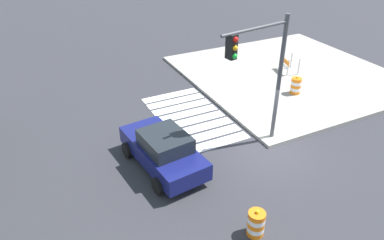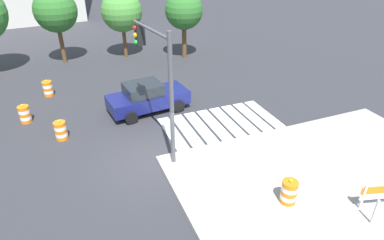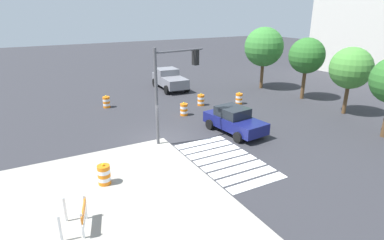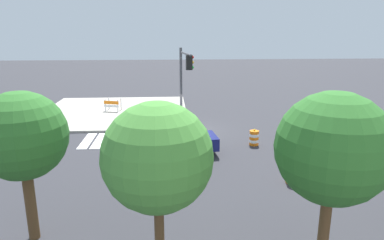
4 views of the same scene
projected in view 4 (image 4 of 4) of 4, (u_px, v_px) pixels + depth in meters
name	position (u px, v px, depth m)	size (l,w,h in m)	color
ground_plane	(190.00, 131.00, 23.95)	(120.00, 120.00, 0.00)	#2D2D33
sidewalk_corner	(115.00, 112.00, 29.33)	(12.00, 12.00, 0.15)	#9E998E
crosswalk_stripes	(129.00, 140.00, 21.95)	(5.85, 3.20, 0.02)	silver
sports_car	(179.00, 140.00, 19.29)	(4.48, 2.51, 1.63)	navy
traffic_barrel_near_corner	(292.00, 173.00, 15.72)	(0.56, 0.56, 1.02)	orange
traffic_barrel_crosswalk_end	(254.00, 138.00, 20.91)	(0.56, 0.56, 1.02)	orange
traffic_barrel_median_near	(302.00, 118.00, 25.67)	(0.56, 0.56, 1.02)	orange
traffic_barrel_median_far	(294.00, 151.00, 18.69)	(0.56, 0.56, 1.02)	orange
traffic_barrel_on_sidewalk	(143.00, 109.00, 27.84)	(0.56, 0.56, 1.02)	orange
construction_barricade	(112.00, 104.00, 29.09)	(1.40, 1.08, 1.00)	silver
traffic_light_pole	(184.00, 76.00, 22.43)	(0.78, 3.26, 5.50)	#4C4C51
street_tree_streetside_near	(157.00, 158.00, 9.24)	(3.04, 3.04, 5.00)	brown
street_tree_streetside_mid	(22.00, 137.00, 10.75)	(2.82, 2.82, 5.00)	brown
street_tree_streetside_far	(333.00, 149.00, 9.02)	(3.03, 3.03, 5.30)	brown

